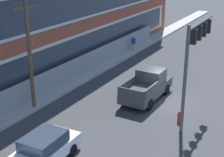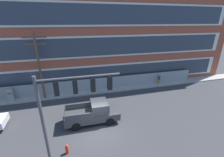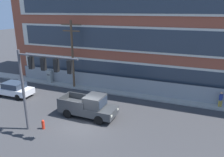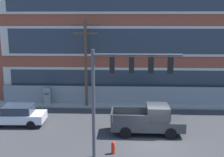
# 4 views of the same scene
# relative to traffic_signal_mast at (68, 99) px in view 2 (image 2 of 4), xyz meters

# --- Properties ---
(ground_plane) EXTENTS (160.00, 160.00, 0.00)m
(ground_plane) POSITION_rel_traffic_signal_mast_xyz_m (2.13, 2.36, -4.76)
(ground_plane) COLOR #38383A
(sidewalk_building_side) EXTENTS (80.00, 1.80, 0.16)m
(sidewalk_building_side) POSITION_rel_traffic_signal_mast_xyz_m (2.13, 10.24, -4.68)
(sidewalk_building_side) COLOR #9E9B93
(sidewalk_building_side) RESTS_ON ground
(brick_mill_building) EXTENTS (38.56, 9.95, 15.97)m
(brick_mill_building) POSITION_rel_traffic_signal_mast_xyz_m (5.90, 15.82, 3.24)
(brick_mill_building) COLOR brown
(brick_mill_building) RESTS_ON ground
(chain_link_fence) EXTENTS (29.99, 0.06, 1.85)m
(chain_link_fence) POSITION_rel_traffic_signal_mast_xyz_m (3.45, 10.54, -3.81)
(chain_link_fence) COLOR gray
(chain_link_fence) RESTS_ON ground
(traffic_signal_mast) EXTENTS (5.01, 0.43, 6.41)m
(traffic_signal_mast) POSITION_rel_traffic_signal_mast_xyz_m (0.00, 0.00, 0.00)
(traffic_signal_mast) COLOR #4C4C51
(traffic_signal_mast) RESTS_ON ground
(pickup_truck_dark_grey) EXTENTS (5.22, 2.17, 2.09)m
(pickup_truck_dark_grey) POSITION_rel_traffic_signal_mast_xyz_m (1.92, 3.73, -3.79)
(pickup_truck_dark_grey) COLOR #383A3D
(pickup_truck_dark_grey) RESTS_ON ground
(utility_pole_near_corner) EXTENTS (2.54, 0.26, 8.04)m
(utility_pole_near_corner) POSITION_rel_traffic_signal_mast_xyz_m (-3.34, 9.79, -0.28)
(utility_pole_near_corner) COLOR brown
(utility_pole_near_corner) RESTS_ON ground
(electrical_cabinet) EXTENTS (0.61, 0.46, 1.74)m
(electrical_cabinet) POSITION_rel_traffic_signal_mast_xyz_m (-7.08, 10.00, -3.89)
(electrical_cabinet) COLOR #939993
(electrical_cabinet) RESTS_ON ground
(pedestrian_near_cabinet) EXTENTS (0.37, 0.46, 1.69)m
(pedestrian_near_cabinet) POSITION_rel_traffic_signal_mast_xyz_m (12.81, 10.04, -3.78)
(pedestrian_near_cabinet) COLOR #B7932D
(pedestrian_near_cabinet) RESTS_ON ground
(fire_hydrant) EXTENTS (0.24, 0.24, 0.78)m
(fire_hydrant) POSITION_rel_traffic_signal_mast_xyz_m (-0.54, 0.49, -4.38)
(fire_hydrant) COLOR red
(fire_hydrant) RESTS_ON ground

